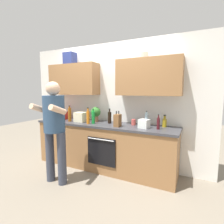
{
  "coord_description": "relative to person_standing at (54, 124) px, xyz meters",
  "views": [
    {
      "loc": [
        1.62,
        -2.9,
        1.54
      ],
      "look_at": [
        0.24,
        -0.1,
        1.15
      ],
      "focal_mm": 27.75,
      "sensor_mm": 36.0,
      "label": 1
    }
  ],
  "objects": [
    {
      "name": "ground_plane",
      "position": [
        0.44,
        0.84,
        -0.99
      ],
      "size": [
        12.0,
        12.0,
        0.0
      ],
      "primitive_type": "plane",
      "color": "#756B5B"
    },
    {
      "name": "back_wall_unit",
      "position": [
        0.44,
        1.12,
        0.5
      ],
      "size": [
        4.0,
        0.38,
        2.5
      ],
      "color": "silver",
      "rests_on": "ground"
    },
    {
      "name": "counter",
      "position": [
        0.44,
        0.84,
        -0.54
      ],
      "size": [
        2.84,
        0.67,
        0.9
      ],
      "color": "olive",
      "rests_on": "ground"
    },
    {
      "name": "person_standing",
      "position": [
        0.0,
        0.0,
        0.0
      ],
      "size": [
        0.49,
        0.45,
        1.68
      ],
      "color": "#383D4C",
      "rests_on": "ground"
    },
    {
      "name": "bottle_wine",
      "position": [
        1.51,
        0.8,
        0.01
      ],
      "size": [
        0.05,
        0.05,
        0.25
      ],
      "color": "#471419",
      "rests_on": "counter"
    },
    {
      "name": "bottle_soda",
      "position": [
        0.27,
        0.75,
        0.03
      ],
      "size": [
        0.07,
        0.07,
        0.29
      ],
      "color": "#198C33",
      "rests_on": "counter"
    },
    {
      "name": "bottle_juice",
      "position": [
        0.2,
        0.69,
        0.04
      ],
      "size": [
        0.06,
        0.06,
        0.31
      ],
      "color": "orange",
      "rests_on": "counter"
    },
    {
      "name": "bottle_oil",
      "position": [
        1.57,
        1.03,
        -0.01
      ],
      "size": [
        0.07,
        0.07,
        0.22
      ],
      "color": "olive",
      "rests_on": "counter"
    },
    {
      "name": "bottle_syrup",
      "position": [
        -0.3,
        0.74,
        0.05
      ],
      "size": [
        0.07,
        0.07,
        0.33
      ],
      "color": "#8C4C14",
      "rests_on": "counter"
    },
    {
      "name": "bottle_soy",
      "position": [
        0.55,
        0.91,
        0.02
      ],
      "size": [
        0.07,
        0.07,
        0.29
      ],
      "color": "black",
      "rests_on": "counter"
    },
    {
      "name": "bottle_water",
      "position": [
        1.25,
        1.01,
        0.02
      ],
      "size": [
        0.07,
        0.07,
        0.27
      ],
      "color": "silver",
      "rests_on": "counter"
    },
    {
      "name": "bottle_hotsauce",
      "position": [
        -0.53,
        0.67,
        0.03
      ],
      "size": [
        0.06,
        0.06,
        0.29
      ],
      "color": "red",
      "rests_on": "counter"
    },
    {
      "name": "cup_ceramic",
      "position": [
        1.02,
        0.96,
        -0.04
      ],
      "size": [
        0.08,
        0.08,
        0.11
      ],
      "primitive_type": "cylinder",
      "color": "#BF4C47",
      "rests_on": "counter"
    },
    {
      "name": "knife_block",
      "position": [
        0.81,
        0.7,
        0.02
      ],
      "size": [
        0.1,
        0.14,
        0.28
      ],
      "color": "brown",
      "rests_on": "counter"
    },
    {
      "name": "potted_herb",
      "position": [
        0.2,
        0.95,
        0.09
      ],
      "size": [
        0.2,
        0.2,
        0.3
      ],
      "color": "#9E6647",
      "rests_on": "counter"
    },
    {
      "name": "grocery_bag_crisps",
      "position": [
        -0.66,
        0.88,
        -0.01
      ],
      "size": [
        0.26,
        0.22,
        0.17
      ],
      "primitive_type": "cube",
      "rotation": [
        0.0,
        0.0,
        -0.15
      ],
      "color": "red",
      "rests_on": "counter"
    },
    {
      "name": "grocery_bag_produce",
      "position": [
        1.27,
        0.78,
        -0.02
      ],
      "size": [
        0.2,
        0.18,
        0.15
      ],
      "primitive_type": "cube",
      "rotation": [
        0.0,
        0.0,
        -0.24
      ],
      "color": "silver",
      "rests_on": "counter"
    },
    {
      "name": "grocery_bag_rice",
      "position": [
        -0.08,
        0.82,
        0.0
      ],
      "size": [
        0.24,
        0.2,
        0.19
      ],
      "primitive_type": "cube",
      "rotation": [
        0.0,
        0.0,
        -0.05
      ],
      "color": "beige",
      "rests_on": "counter"
    }
  ]
}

